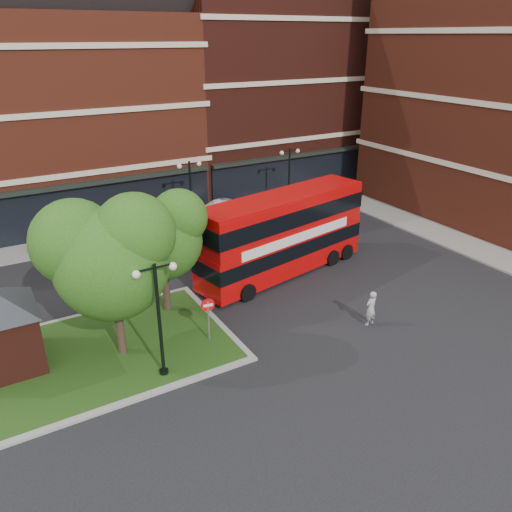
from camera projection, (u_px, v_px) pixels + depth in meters
ground at (281, 340)px, 22.57m from camera, size 120.00×120.00×0.00m
pavement_far at (156, 227)px, 35.57m from camera, size 44.00×3.00×0.12m
pavement_side at (482, 251)px, 31.70m from camera, size 3.00×28.00×0.12m
terrace_far_left at (2, 123)px, 35.00m from camera, size 26.00×12.00×14.00m
terrace_far_right at (269, 91)px, 44.70m from camera, size 18.00×12.00×16.00m
traffic_island at (85, 358)px, 21.23m from camera, size 12.60×7.60×0.15m
tree_island_west at (107, 253)px, 19.62m from camera, size 5.40×4.71×7.21m
tree_island_east at (159, 232)px, 23.20m from camera, size 4.46×3.90×6.29m
lamp_island at (159, 316)px, 19.05m from camera, size 1.72×0.36×5.00m
lamp_far_left at (191, 193)px, 33.79m from camera, size 1.72×0.36×5.00m
lamp_far_right at (289, 177)px, 37.46m from camera, size 1.72×0.36×5.00m
bus at (283, 229)px, 27.90m from camera, size 11.03×4.47×4.11m
woman at (371, 308)px, 23.44m from camera, size 0.68×0.48×1.75m
car_silver at (64, 238)px, 32.04m from camera, size 4.10×1.93×1.36m
car_white at (229, 208)px, 37.53m from camera, size 4.12×1.57×1.34m
no_entry_sign at (208, 312)px, 21.79m from camera, size 0.61×0.14×2.21m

